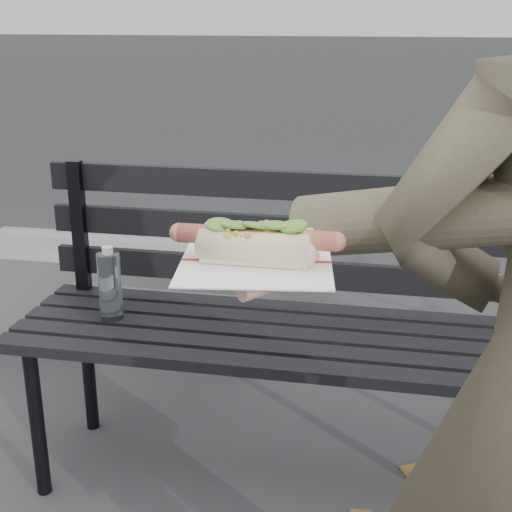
% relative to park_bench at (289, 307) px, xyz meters
% --- Properties ---
extents(park_bench, '(1.50, 0.44, 0.88)m').
position_rel_park_bench_xyz_m(park_bench, '(0.00, 0.00, 0.00)').
color(park_bench, black).
rests_on(park_bench, ground).
extents(concrete_block, '(1.20, 0.40, 0.40)m').
position_rel_park_bench_xyz_m(concrete_block, '(-0.80, 0.74, -0.32)').
color(concrete_block, slate).
rests_on(concrete_block, ground).
extents(held_hotdog, '(0.64, 0.32, 0.20)m').
position_rel_park_bench_xyz_m(held_hotdog, '(0.30, -0.89, 0.51)').
color(held_hotdog, '#433C2C').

